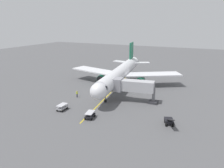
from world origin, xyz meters
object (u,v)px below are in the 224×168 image
object	(u,v)px
airplane	(120,73)
ground_crew_marshaller	(77,94)
jet_bridge	(130,86)
belt_loader_near_nose	(169,121)
baggage_cart_starboard_side	(62,107)
baggage_cart_portside	(90,115)

from	to	relation	value
airplane	ground_crew_marshaller	world-z (taller)	airplane
jet_bridge	belt_loader_near_nose	xyz separation A→B (m)	(-11.26, 8.78, -3.05)
jet_bridge	baggage_cart_starboard_side	size ratio (longest dim) A/B	4.30
jet_bridge	baggage_cart_portside	size ratio (longest dim) A/B	4.08
belt_loader_near_nose	baggage_cart_starboard_side	bearing A→B (deg)	7.69
ground_crew_marshaller	baggage_cart_portside	xyz separation A→B (m)	(-9.57, 9.55, -0.23)
jet_bridge	baggage_cart_starboard_side	bearing A→B (deg)	46.94
belt_loader_near_nose	baggage_cart_starboard_side	distance (m)	22.49
jet_bridge	baggage_cart_portside	world-z (taller)	jet_bridge
ground_crew_marshaller	belt_loader_near_nose	xyz separation A→B (m)	(-24.26, 5.56, -0.17)
airplane	baggage_cart_starboard_side	distance (m)	22.69
belt_loader_near_nose	baggage_cart_starboard_side	world-z (taller)	belt_loader_near_nose
ground_crew_marshaller	baggage_cart_starboard_side	distance (m)	8.80
jet_bridge	baggage_cart_starboard_side	xyz separation A→B (m)	(11.02, 11.80, -3.11)
jet_bridge	baggage_cart_portside	xyz separation A→B (m)	(3.43, 12.78, -3.11)
jet_bridge	ground_crew_marshaller	size ratio (longest dim) A/B	6.74
baggage_cart_portside	belt_loader_near_nose	bearing A→B (deg)	-164.80
belt_loader_near_nose	jet_bridge	bearing A→B (deg)	-37.96
airplane	jet_bridge	world-z (taller)	airplane
airplane	baggage_cart_starboard_side	xyz separation A→B (m)	(3.94, 22.09, -3.35)
belt_loader_near_nose	baggage_cart_starboard_side	xyz separation A→B (m)	(22.28, 3.01, -0.06)
jet_bridge	baggage_cart_portside	distance (m)	13.59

